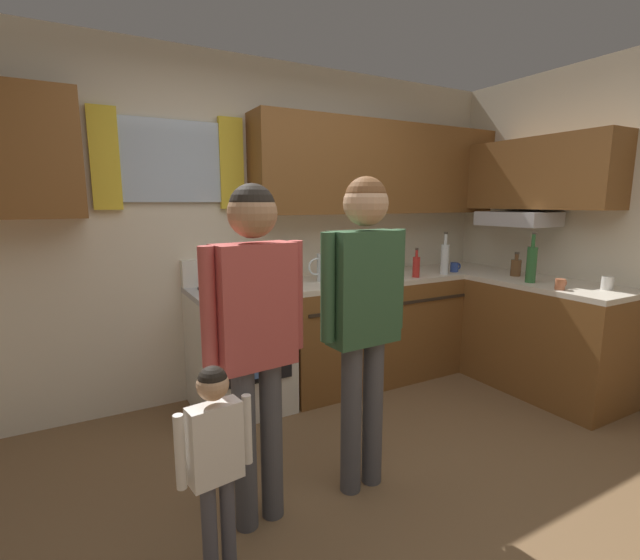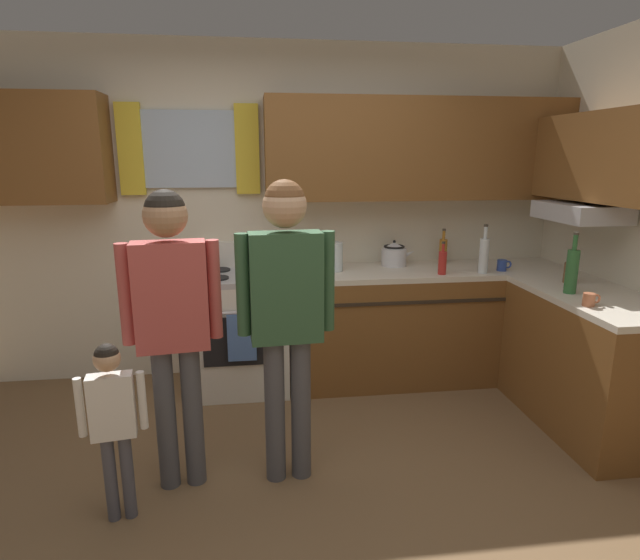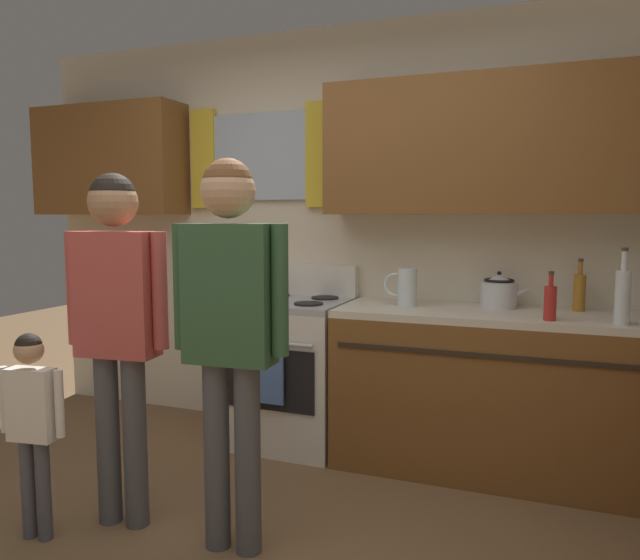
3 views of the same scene
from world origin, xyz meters
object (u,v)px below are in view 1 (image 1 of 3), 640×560
cup_terracotta (561,284)px  stove_oven (239,347)px  mug_cobalt_blue (455,267)px  mug_ceramic_white (608,283)px  bottle_oil_amber (401,258)px  bottle_wine_green (532,263)px  adult_in_plaid (364,300)px  bottle_squat_brown (516,267)px  adult_holding_child (255,319)px  bottle_tall_clear (445,258)px  small_child (216,451)px  water_pitcher (323,267)px  stovetop_kettle (366,263)px  bottle_sauce_red (416,266)px

cup_terracotta → stove_oven: bearing=151.2°
stove_oven → mug_cobalt_blue: stove_oven is taller
mug_ceramic_white → bottle_oil_amber: bearing=116.0°
bottle_wine_green → adult_in_plaid: adult_in_plaid is taller
bottle_squat_brown → adult_in_plaid: adult_in_plaid is taller
cup_terracotta → mug_ceramic_white: bearing=-28.9°
mug_ceramic_white → bottle_squat_brown: bearing=95.6°
adult_holding_child → mug_cobalt_blue: bearing=24.7°
bottle_oil_amber → bottle_wine_green: bearing=-64.7°
mug_ceramic_white → adult_in_plaid: 2.08m
bottle_tall_clear → mug_ceramic_white: size_ratio=2.92×
bottle_tall_clear → adult_in_plaid: bearing=-146.7°
bottle_squat_brown → bottle_oil_amber: size_ratio=0.72×
stove_oven → bottle_squat_brown: (2.27, -0.57, 0.51)m
mug_cobalt_blue → adult_holding_child: 2.54m
mug_cobalt_blue → bottle_squat_brown: bearing=-56.0°
small_child → stove_oven: bearing=68.1°
bottle_tall_clear → stove_oven: bearing=173.3°
bottle_tall_clear → adult_holding_child: (-2.12, -1.00, -0.03)m
adult_holding_child → small_child: bearing=-137.2°
bottle_oil_amber → adult_holding_child: 2.39m
bottle_tall_clear → small_child: size_ratio=0.40×
bottle_wine_green → water_pitcher: bottle_wine_green is taller
mug_cobalt_blue → mug_ceramic_white: mug_ceramic_white is taller
bottle_squat_brown → bottle_wine_green: (-0.16, -0.26, 0.07)m
bottle_wine_green → mug_cobalt_blue: size_ratio=3.43×
stovetop_kettle → adult_in_plaid: (-0.95, -1.36, 0.04)m
bottle_squat_brown → adult_holding_child: size_ratio=0.13×
cup_terracotta → water_pitcher: 1.75m
water_pitcher → adult_holding_child: bearing=-130.2°
bottle_tall_clear → stovetop_kettle: 0.69m
bottle_squat_brown → bottle_tall_clear: bottle_tall_clear is taller
cup_terracotta → bottle_squat_brown: bearing=67.6°
bottle_oil_amber → bottle_tall_clear: bottle_tall_clear is taller
bottle_wine_green → mug_ceramic_white: 0.52m
stove_oven → mug_ceramic_white: size_ratio=8.76×
bottle_sauce_red → adult_in_plaid: (-1.22, -1.01, 0.04)m
stove_oven → bottle_sauce_red: bottle_sauce_red is taller
bottle_squat_brown → bottle_wine_green: 0.32m
bottle_oil_amber → adult_in_plaid: bearing=-134.5°
bottle_tall_clear → mug_ceramic_white: 1.21m
mug_cobalt_blue → water_pitcher: water_pitcher is taller
adult_in_plaid → small_child: (-0.85, -0.24, -0.46)m
bottle_wine_green → adult_holding_child: adult_holding_child is taller
adult_in_plaid → mug_cobalt_blue: bearing=31.8°
stove_oven → bottle_oil_amber: 1.73m
cup_terracotta → water_pitcher: bearing=139.8°
bottle_sauce_red → adult_holding_child: 2.07m
stove_oven → bottle_wine_green: 2.34m
bottle_wine_green → small_child: (-2.69, -0.63, -0.48)m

